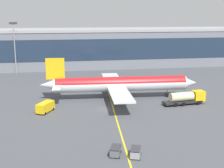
{
  "coord_description": "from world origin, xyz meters",
  "views": [
    {
      "loc": [
        -10.27,
        -69.26,
        22.13
      ],
      "look_at": [
        2.8,
        6.97,
        4.5
      ],
      "focal_mm": 49.56,
      "sensor_mm": 36.0,
      "label": 1
    }
  ],
  "objects_px": {
    "fuel_tanker": "(187,98)",
    "baggage_cart_1": "(136,152)",
    "main_airliner": "(120,84)",
    "crew_van": "(45,107)",
    "baggage_cart_0": "(116,151)"
  },
  "relations": [
    {
      "from": "main_airliner",
      "to": "crew_van",
      "type": "xyz_separation_m",
      "value": [
        -19.25,
        -8.82,
        -2.64
      ]
    },
    {
      "from": "fuel_tanker",
      "to": "baggage_cart_0",
      "type": "relative_size",
      "value": 3.66
    },
    {
      "from": "baggage_cart_1",
      "to": "crew_van",
      "type": "bearing_deg",
      "value": 120.34
    },
    {
      "from": "crew_van",
      "to": "baggage_cart_0",
      "type": "xyz_separation_m",
      "value": [
        11.96,
        -24.52,
        -0.53
      ]
    },
    {
      "from": "main_airliner",
      "to": "fuel_tanker",
      "type": "height_order",
      "value": "main_airliner"
    },
    {
      "from": "fuel_tanker",
      "to": "baggage_cart_1",
      "type": "distance_m",
      "value": 32.67
    },
    {
      "from": "main_airliner",
      "to": "baggage_cart_1",
      "type": "relative_size",
      "value": 13.96
    },
    {
      "from": "baggage_cart_0",
      "to": "baggage_cart_1",
      "type": "relative_size",
      "value": 1.0
    },
    {
      "from": "crew_van",
      "to": "baggage_cart_1",
      "type": "bearing_deg",
      "value": -59.66
    },
    {
      "from": "main_airliner",
      "to": "crew_van",
      "type": "bearing_deg",
      "value": -155.37
    },
    {
      "from": "crew_van",
      "to": "main_airliner",
      "type": "bearing_deg",
      "value": 24.63
    },
    {
      "from": "baggage_cart_0",
      "to": "fuel_tanker",
      "type": "bearing_deg",
      "value": 47.98
    },
    {
      "from": "main_airliner",
      "to": "fuel_tanker",
      "type": "xyz_separation_m",
      "value": [
        15.3,
        -8.28,
        -2.21
      ]
    },
    {
      "from": "fuel_tanker",
      "to": "baggage_cart_1",
      "type": "bearing_deg",
      "value": -126.83
    },
    {
      "from": "crew_van",
      "to": "baggage_cart_0",
      "type": "height_order",
      "value": "crew_van"
    }
  ]
}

